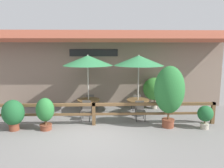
{
  "coord_description": "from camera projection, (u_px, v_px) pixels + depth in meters",
  "views": [
    {
      "loc": [
        0.46,
        -7.88,
        3.21
      ],
      "look_at": [
        0.79,
        1.53,
        1.69
      ],
      "focal_mm": 35.0,
      "sensor_mm": 36.0,
      "label": 1
    }
  ],
  "objects": [
    {
      "name": "potted_plant_entrance_palm",
      "position": [
        155.0,
        89.0,
        11.71
      ],
      "size": [
        1.23,
        1.11,
        1.69
      ],
      "color": "#B7AD99",
      "rests_on": "ground"
    },
    {
      "name": "potted_plant_broad_leaf",
      "position": [
        45.0,
        112.0,
        8.64
      ],
      "size": [
        0.71,
        0.64,
        1.3
      ],
      "color": "brown",
      "rests_on": "ground"
    },
    {
      "name": "ground_plane",
      "position": [
        93.0,
        134.0,
        8.27
      ],
      "size": [
        60.0,
        60.0,
        0.0
      ],
      "primitive_type": "plane",
      "color": "slate"
    },
    {
      "name": "patio_umbrella_middle",
      "position": [
        139.0,
        61.0,
        10.29
      ],
      "size": [
        2.37,
        2.37,
        2.94
      ],
      "color": "#B7B2A8",
      "rests_on": "ground"
    },
    {
      "name": "patio_railing",
      "position": [
        94.0,
        109.0,
        9.2
      ],
      "size": [
        10.4,
        0.14,
        0.95
      ],
      "color": "brown",
      "rests_on": "ground"
    },
    {
      "name": "patio_umbrella_near",
      "position": [
        88.0,
        60.0,
        10.33
      ],
      "size": [
        2.37,
        2.37,
        2.94
      ],
      "color": "#B7B2A8",
      "rests_on": "ground"
    },
    {
      "name": "chair_near_streetside",
      "position": [
        86.0,
        109.0,
        9.92
      ],
      "size": [
        0.46,
        0.46,
        0.87
      ],
      "rotation": [
        0.0,
        0.0,
        -0.11
      ],
      "color": "#514C47",
      "rests_on": "ground"
    },
    {
      "name": "chair_middle_streetside",
      "position": [
        140.0,
        109.0,
        9.87
      ],
      "size": [
        0.43,
        0.43,
        0.87
      ],
      "rotation": [
        0.0,
        0.0,
        0.02
      ],
      "color": "#514C47",
      "rests_on": "ground"
    },
    {
      "name": "dining_table_middle",
      "position": [
        138.0,
        103.0,
        10.62
      ],
      "size": [
        1.09,
        1.09,
        0.77
      ],
      "color": "brown",
      "rests_on": "ground"
    },
    {
      "name": "dining_table_near",
      "position": [
        89.0,
        102.0,
        10.66
      ],
      "size": [
        1.09,
        1.09,
        0.77
      ],
      "color": "brown",
      "rests_on": "ground"
    },
    {
      "name": "potted_plant_tall_tropical",
      "position": [
        169.0,
        91.0,
        8.81
      ],
      "size": [
        1.22,
        1.1,
        2.54
      ],
      "color": "brown",
      "rests_on": "ground"
    },
    {
      "name": "building_facade",
      "position": [
        96.0,
        68.0,
        11.97
      ],
      "size": [
        14.28,
        1.49,
        4.23
      ],
      "color": "gray",
      "rests_on": "ground"
    },
    {
      "name": "chair_middle_wallside",
      "position": [
        136.0,
        101.0,
        11.41
      ],
      "size": [
        0.46,
        0.46,
        0.87
      ],
      "rotation": [
        0.0,
        0.0,
        3.24
      ],
      "color": "#514C47",
      "rests_on": "ground"
    },
    {
      "name": "potted_plant_small_flowering",
      "position": [
        13.0,
        114.0,
        8.59
      ],
      "size": [
        0.87,
        0.78,
        1.24
      ],
      "color": "brown",
      "rests_on": "ground"
    },
    {
      "name": "potted_plant_corner_fern",
      "position": [
        205.0,
        115.0,
        8.78
      ],
      "size": [
        0.63,
        0.56,
        0.96
      ],
      "color": "#B7AD99",
      "rests_on": "ground"
    },
    {
      "name": "chair_near_wallside",
      "position": [
        90.0,
        101.0,
        11.43
      ],
      "size": [
        0.45,
        0.45,
        0.87
      ],
      "rotation": [
        0.0,
        0.0,
        3.21
      ],
      "color": "#514C47",
      "rests_on": "ground"
    }
  ]
}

